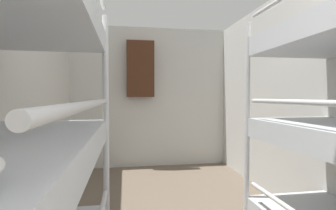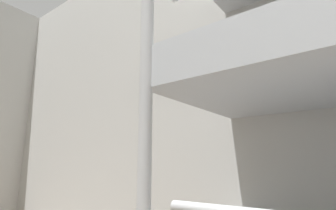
% 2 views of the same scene
% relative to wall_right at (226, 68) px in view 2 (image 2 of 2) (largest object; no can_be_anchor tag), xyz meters
% --- Properties ---
extents(wall_right, '(0.06, 4.79, 2.31)m').
position_rel_wall_right_xyz_m(wall_right, '(0.00, 0.00, 0.00)').
color(wall_right, silver).
rests_on(wall_right, ground_plane).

